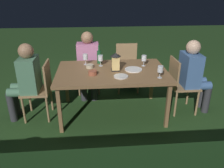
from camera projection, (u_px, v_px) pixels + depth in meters
ground_plane at (112, 113)px, 3.60m from camera, size 16.00×16.00×0.00m
dining_table at (112, 74)px, 3.33m from camera, size 1.62×1.04×0.72m
chair_head_far at (41, 88)px, 3.32m from camera, size 0.40×0.42×0.87m
person_in_green at (26, 79)px, 3.24m from camera, size 0.48×0.38×1.15m
chair_side_left_a at (127, 65)px, 4.26m from camera, size 0.42×0.40×0.87m
chair_head_near at (180, 83)px, 3.48m from camera, size 0.40×0.42×0.87m
person_in_blue at (194, 73)px, 3.43m from camera, size 0.48×0.38×1.15m
chair_side_left_b at (89, 66)px, 4.20m from camera, size 0.42×0.40×0.87m
person_in_pink at (88, 61)px, 3.96m from camera, size 0.38×0.47×1.15m
lantern_centerpiece at (115, 61)px, 3.25m from camera, size 0.15×0.15×0.27m
green_bottle_on_table at (99, 57)px, 3.57m from camera, size 0.07×0.07×0.29m
wine_glass_a at (160, 70)px, 3.00m from camera, size 0.08×0.08×0.17m
wine_glass_b at (100, 59)px, 3.45m from camera, size 0.08×0.08×0.17m
wine_glass_c at (144, 59)px, 3.45m from camera, size 0.08×0.08×0.17m
wine_glass_d at (85, 57)px, 3.51m from camera, size 0.08×0.08×0.17m
plate_a at (121, 76)px, 3.08m from camera, size 0.20×0.20×0.01m
plate_b at (133, 70)px, 3.32m from camera, size 0.26×0.26×0.01m
bowl_olives at (93, 73)px, 3.14m from camera, size 0.12×0.12×0.06m
bowl_bread at (90, 66)px, 3.40m from camera, size 0.12×0.12×0.05m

